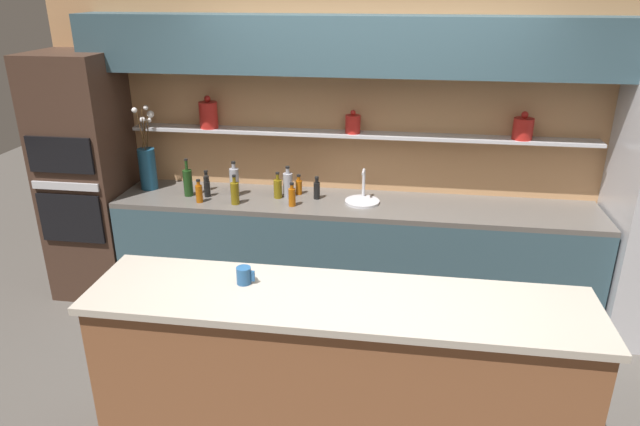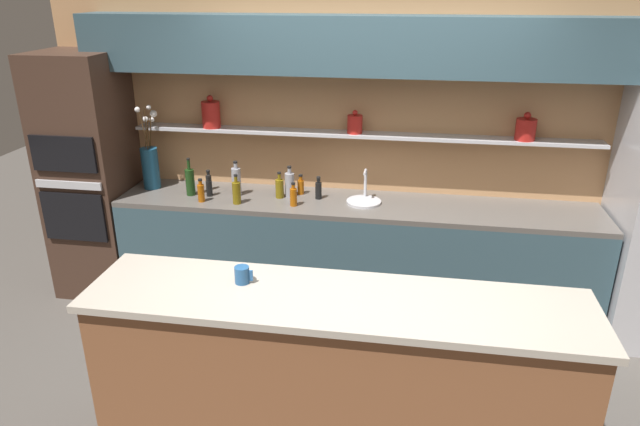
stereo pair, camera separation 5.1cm
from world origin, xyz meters
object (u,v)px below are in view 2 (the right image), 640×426
bottle_sauce_3 (201,192)px  bottle_sauce_4 (293,196)px  flower_vase (150,164)px  bottle_sauce_2 (318,189)px  bottle_sauce_1 (209,181)px  bottle_sauce_7 (301,186)px  sink_fixture (364,200)px  bottle_oil_0 (237,192)px  bottle_spirit_9 (290,184)px  bottle_sauce_5 (209,187)px  bottle_wine_8 (190,181)px  bottle_oil_10 (280,188)px  bottle_spirit_6 (236,181)px  coffee_mug (242,275)px  oven_tower (91,177)px

bottle_sauce_3 → bottle_sauce_4: bottle_sauce_4 is taller
flower_vase → bottle_sauce_2: 1.42m
bottle_sauce_1 → bottle_sauce_4: size_ratio=0.90×
bottle_sauce_4 → bottle_sauce_7: size_ratio=1.14×
sink_fixture → bottle_oil_0: bearing=-169.5°
bottle_oil_0 → bottle_sauce_2: 0.64m
bottle_oil_0 → bottle_sauce_3: size_ratio=1.27×
bottle_sauce_1 → bottle_spirit_9: (0.69, -0.05, 0.03)m
bottle_sauce_5 → bottle_sauce_7: bearing=12.9°
bottle_sauce_2 → bottle_wine_8: bottle_wine_8 is taller
bottle_sauce_5 → bottle_oil_10: size_ratio=0.82×
flower_vase → sink_fixture: 1.79m
sink_fixture → bottle_sauce_2: sink_fixture is taller
sink_fixture → bottle_sauce_4: bearing=-163.7°
bottle_sauce_2 → bottle_spirit_6: 0.66m
flower_vase → coffee_mug: 2.07m
oven_tower → bottle_sauce_7: (1.76, 0.13, -0.02)m
bottle_sauce_5 → coffee_mug: coffee_mug is taller
bottle_spirit_6 → bottle_sauce_4: bearing=-17.6°
bottle_oil_0 → bottle_oil_10: 0.35m
bottle_sauce_4 → bottle_sauce_5: 0.72m
bottle_sauce_2 → oven_tower: bearing=-178.7°
bottle_sauce_7 → bottle_wine_8: bearing=-169.3°
bottle_sauce_7 → bottle_oil_10: bottle_oil_10 is taller
oven_tower → coffee_mug: bearing=-41.2°
bottle_spirit_6 → bottle_sauce_5: bearing=-165.8°
sink_fixture → bottle_sauce_4: size_ratio=1.44×
bottle_spirit_9 → bottle_oil_10: size_ratio=1.19×
bottle_wine_8 → coffee_mug: (0.89, -1.51, 0.03)m
coffee_mug → bottle_sauce_1: bearing=115.3°
oven_tower → bottle_sauce_1: oven_tower is taller
bottle_oil_0 → coffee_mug: (0.46, -1.39, 0.05)m
sink_fixture → bottle_oil_10: (-0.67, 0.01, 0.06)m
bottle_sauce_7 → bottle_wine_8: 0.89m
bottle_sauce_1 → bottle_sauce_4: bottle_sauce_4 is taller
bottle_sauce_3 → coffee_mug: 1.57m
bottle_spirit_9 → bottle_wine_8: bearing=-173.2°
bottle_sauce_5 → coffee_mug: size_ratio=1.75×
bottle_oil_0 → bottle_sauce_2: (0.61, 0.21, -0.02)m
oven_tower → coffee_mug: size_ratio=20.45×
bottle_spirit_9 → coffee_mug: 1.61m
bottle_sauce_2 → bottle_sauce_3: bottle_sauce_3 is taller
bottle_oil_10 → bottle_spirit_9: bearing=27.5°
bottle_oil_0 → bottle_oil_10: bottle_oil_0 is taller
bottle_sauce_5 → bottle_sauce_3: bearing=-98.1°
bottle_sauce_3 → bottle_spirit_9: size_ratio=0.74×
bottle_sauce_5 → coffee_mug: 1.68m
bottle_sauce_2 → bottle_spirit_6: bottle_spirit_6 is taller
bottle_sauce_1 → bottle_sauce_3: bearing=-82.6°
oven_tower → bottle_wine_8: size_ratio=6.60×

